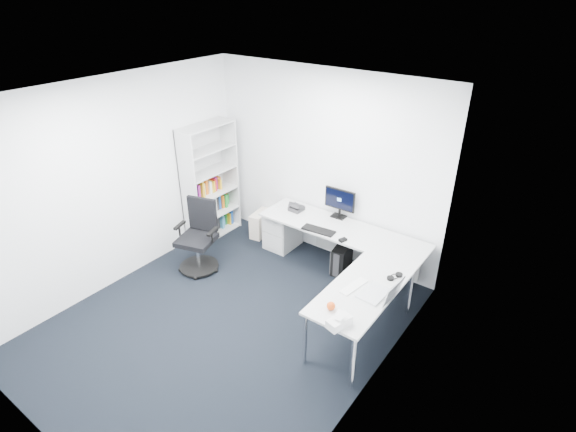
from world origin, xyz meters
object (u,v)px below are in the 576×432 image
Objects in this scene: monitor at (339,203)px; laptop at (375,284)px; l_desk at (328,261)px; task_chair at (196,238)px; bookshelf at (210,182)px.

laptop is at bearing -47.97° from monitor.
laptop is at bearing -35.28° from l_desk.
laptop is (0.99, -0.70, 0.48)m from l_desk.
task_chair is at bearing -173.80° from laptop.
laptop reaches higher than l_desk.
bookshelf reaches higher than l_desk.
monitor is (1.44, 1.40, 0.40)m from task_chair.
laptop is at bearing -14.26° from task_chair.
l_desk is at bearing -71.71° from monitor.
l_desk is 5.17× the size of monitor.
bookshelf is at bearing 170.67° from laptop.
bookshelf is at bearing 178.68° from l_desk.
task_chair is at bearing -136.50° from monitor.
monitor reaches higher than task_chair.
l_desk is 1.83m from task_chair.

